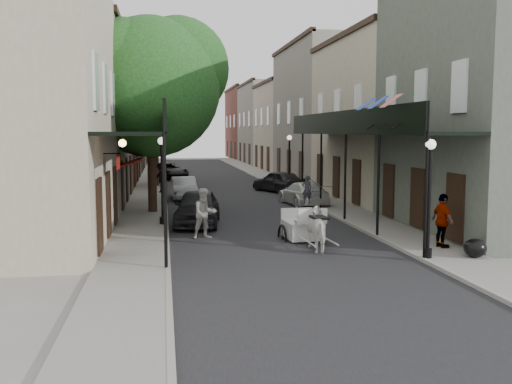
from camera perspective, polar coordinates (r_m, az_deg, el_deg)
name	(u,v)px	position (r m, az deg, el deg)	size (l,w,h in m)	color
ground	(286,253)	(19.34, 3.01, -6.07)	(140.00, 140.00, 0.00)	gray
road	(224,191)	(38.90, -3.22, 0.06)	(8.00, 90.00, 0.01)	black
sidewalk_left	(149,192)	(38.70, -10.60, 0.02)	(2.20, 90.00, 0.12)	gray
sidewalk_right	(295,189)	(39.72, 3.97, 0.26)	(2.20, 90.00, 0.12)	gray
building_row_left	(107,117)	(48.71, -14.72, 7.26)	(5.00, 80.00, 10.50)	#BEB098
building_row_right	(310,118)	(50.11, 5.43, 7.39)	(5.00, 80.00, 10.50)	slate
gallery_left	(145,132)	(25.47, -11.00, 5.93)	(2.20, 18.05, 4.88)	black
gallery_right	(356,132)	(26.94, 9.94, 5.95)	(2.20, 18.05, 4.88)	black
tree_near	(159,82)	(28.76, -9.70, 10.82)	(7.31, 6.80, 9.63)	#382619
tree_far	(160,107)	(42.69, -9.60, 8.36)	(6.45, 6.00, 8.61)	#382619
lamppost_right_near	(429,197)	(18.48, 16.92, -0.45)	(0.32, 0.32, 3.71)	black
lamppost_left	(162,179)	(24.56, -9.36, 1.28)	(0.32, 0.32, 3.71)	black
lamppost_right_far	(289,162)	(37.43, 3.35, 2.97)	(0.32, 0.32, 3.71)	black
horse	(320,229)	(19.67, 6.42, -3.69)	(0.80, 1.76, 1.49)	silver
carriage	(300,213)	(21.81, 4.41, -2.12)	(1.63, 2.27, 2.49)	black
pedestrian_walking	(205,213)	(21.75, -5.15, -2.15)	(0.94, 0.73, 1.93)	#B8B7AD
pedestrian_sidewalk_left	(161,178)	(37.62, -9.45, 1.43)	(1.24, 0.71, 1.92)	gray
pedestrian_sidewalk_right	(443,221)	(20.40, 18.16, -2.74)	(1.08, 0.45, 1.85)	gray
car_left_near	(198,207)	(24.95, -5.86, -1.53)	(1.84, 4.57, 1.56)	black
car_left_mid	(184,188)	(34.64, -7.23, 0.38)	(1.40, 4.02, 1.33)	#A6A6AB
car_left_far	(169,171)	(49.66, -8.70, 2.11)	(2.33, 5.05, 1.40)	black
car_right_near	(303,193)	(31.69, 4.76, -0.14)	(1.82, 4.48, 1.30)	silver
car_right_far	(279,181)	(38.39, 2.28, 1.10)	(1.75, 4.36, 1.48)	black
trash_bags	(476,247)	(19.46, 21.10, -5.19)	(0.96, 1.11, 0.60)	black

